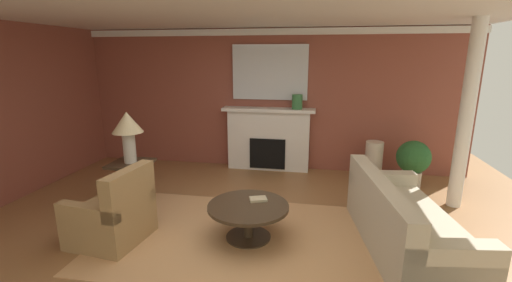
{
  "coord_description": "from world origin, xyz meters",
  "views": [
    {
      "loc": [
        1.07,
        -3.84,
        2.23
      ],
      "look_at": [
        0.19,
        1.0,
        1.0
      ],
      "focal_mm": 24.1,
      "sensor_mm": 36.0,
      "label": 1
    }
  ],
  "objects_px": {
    "armchair_near_window": "(113,217)",
    "side_table": "(132,181)",
    "mantel_mirror": "(270,72)",
    "sofa": "(403,225)",
    "coffee_table": "(248,214)",
    "potted_plant": "(413,160)",
    "vase_mantel_right": "(297,102)",
    "vase_tall_corner": "(373,161)",
    "fireplace": "(268,141)",
    "table_lamp": "(128,127)"
  },
  "relations": [
    {
      "from": "potted_plant",
      "to": "vase_tall_corner",
      "type": "bearing_deg",
      "value": 155.65
    },
    {
      "from": "mantel_mirror",
      "to": "vase_tall_corner",
      "type": "bearing_deg",
      "value": -11.99
    },
    {
      "from": "side_table",
      "to": "table_lamp",
      "type": "relative_size",
      "value": 0.93
    },
    {
      "from": "armchair_near_window",
      "to": "vase_mantel_right",
      "type": "bearing_deg",
      "value": 56.41
    },
    {
      "from": "side_table",
      "to": "table_lamp",
      "type": "xyz_separation_m",
      "value": [
        0.0,
        0.0,
        0.82
      ]
    },
    {
      "from": "table_lamp",
      "to": "vase_mantel_right",
      "type": "xyz_separation_m",
      "value": [
        2.29,
        2.08,
        0.15
      ]
    },
    {
      "from": "fireplace",
      "to": "vase_mantel_right",
      "type": "bearing_deg",
      "value": -5.16
    },
    {
      "from": "armchair_near_window",
      "to": "vase_tall_corner",
      "type": "bearing_deg",
      "value": 38.98
    },
    {
      "from": "fireplace",
      "to": "armchair_near_window",
      "type": "distance_m",
      "value": 3.43
    },
    {
      "from": "side_table",
      "to": "vase_mantel_right",
      "type": "relative_size",
      "value": 2.52
    },
    {
      "from": "fireplace",
      "to": "armchair_near_window",
      "type": "xyz_separation_m",
      "value": [
        -1.47,
        -3.09,
        -0.28
      ]
    },
    {
      "from": "sofa",
      "to": "vase_mantel_right",
      "type": "bearing_deg",
      "value": 118.84
    },
    {
      "from": "fireplace",
      "to": "mantel_mirror",
      "type": "height_order",
      "value": "mantel_mirror"
    },
    {
      "from": "side_table",
      "to": "vase_tall_corner",
      "type": "distance_m",
      "value": 4.14
    },
    {
      "from": "armchair_near_window",
      "to": "coffee_table",
      "type": "xyz_separation_m",
      "value": [
        1.62,
        0.34,
        0.03
      ]
    },
    {
      "from": "side_table",
      "to": "potted_plant",
      "type": "distance_m",
      "value": 4.59
    },
    {
      "from": "coffee_table",
      "to": "vase_tall_corner",
      "type": "relative_size",
      "value": 1.38
    },
    {
      "from": "potted_plant",
      "to": "side_table",
      "type": "bearing_deg",
      "value": -160.15
    },
    {
      "from": "fireplace",
      "to": "table_lamp",
      "type": "xyz_separation_m",
      "value": [
        -1.74,
        -2.13,
        0.64
      ]
    },
    {
      "from": "fireplace",
      "to": "sofa",
      "type": "xyz_separation_m",
      "value": [
        1.98,
        -2.64,
        -0.29
      ]
    },
    {
      "from": "armchair_near_window",
      "to": "side_table",
      "type": "distance_m",
      "value": 1.0
    },
    {
      "from": "sofa",
      "to": "table_lamp",
      "type": "relative_size",
      "value": 2.94
    },
    {
      "from": "armchair_near_window",
      "to": "coffee_table",
      "type": "bearing_deg",
      "value": 11.9
    },
    {
      "from": "coffee_table",
      "to": "table_lamp",
      "type": "relative_size",
      "value": 1.33
    },
    {
      "from": "coffee_table",
      "to": "mantel_mirror",
      "type": "bearing_deg",
      "value": 93.03
    },
    {
      "from": "sofa",
      "to": "side_table",
      "type": "bearing_deg",
      "value": 172.18
    },
    {
      "from": "armchair_near_window",
      "to": "coffee_table",
      "type": "height_order",
      "value": "armchair_near_window"
    },
    {
      "from": "fireplace",
      "to": "table_lamp",
      "type": "height_order",
      "value": "table_lamp"
    },
    {
      "from": "fireplace",
      "to": "side_table",
      "type": "bearing_deg",
      "value": -129.26
    },
    {
      "from": "mantel_mirror",
      "to": "side_table",
      "type": "xyz_separation_m",
      "value": [
        -1.74,
        -2.25,
        -1.51
      ]
    },
    {
      "from": "mantel_mirror",
      "to": "sofa",
      "type": "height_order",
      "value": "mantel_mirror"
    },
    {
      "from": "sofa",
      "to": "vase_tall_corner",
      "type": "bearing_deg",
      "value": 90.0
    },
    {
      "from": "mantel_mirror",
      "to": "vase_mantel_right",
      "type": "bearing_deg",
      "value": -17.18
    },
    {
      "from": "vase_mantel_right",
      "to": "sofa",
      "type": "bearing_deg",
      "value": -61.16
    },
    {
      "from": "vase_mantel_right",
      "to": "fireplace",
      "type": "bearing_deg",
      "value": 174.84
    },
    {
      "from": "mantel_mirror",
      "to": "side_table",
      "type": "relative_size",
      "value": 2.09
    },
    {
      "from": "vase_mantel_right",
      "to": "side_table",
      "type": "bearing_deg",
      "value": -137.75
    },
    {
      "from": "potted_plant",
      "to": "table_lamp",
      "type": "bearing_deg",
      "value": -160.15
    },
    {
      "from": "mantel_mirror",
      "to": "coffee_table",
      "type": "relative_size",
      "value": 1.46
    },
    {
      "from": "vase_tall_corner",
      "to": "sofa",
      "type": "bearing_deg",
      "value": -90.0
    },
    {
      "from": "coffee_table",
      "to": "potted_plant",
      "type": "xyz_separation_m",
      "value": [
        2.43,
        2.17,
        0.16
      ]
    },
    {
      "from": "coffee_table",
      "to": "armchair_near_window",
      "type": "bearing_deg",
      "value": -168.1
    },
    {
      "from": "fireplace",
      "to": "sofa",
      "type": "height_order",
      "value": "fireplace"
    },
    {
      "from": "table_lamp",
      "to": "fireplace",
      "type": "bearing_deg",
      "value": 50.74
    },
    {
      "from": "sofa",
      "to": "vase_tall_corner",
      "type": "xyz_separation_m",
      "value": [
        0.0,
        2.34,
        0.07
      ]
    },
    {
      "from": "fireplace",
      "to": "coffee_table",
      "type": "bearing_deg",
      "value": -86.84
    },
    {
      "from": "vase_tall_corner",
      "to": "table_lamp",
      "type": "bearing_deg",
      "value": -153.79
    },
    {
      "from": "armchair_near_window",
      "to": "vase_mantel_right",
      "type": "xyz_separation_m",
      "value": [
        2.02,
        3.04,
        1.07
      ]
    },
    {
      "from": "armchair_near_window",
      "to": "vase_tall_corner",
      "type": "height_order",
      "value": "armchair_near_window"
    },
    {
      "from": "vase_tall_corner",
      "to": "vase_mantel_right",
      "type": "relative_size",
      "value": 2.62
    }
  ]
}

